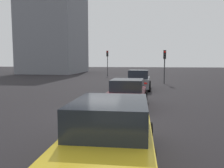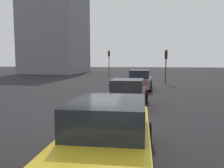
# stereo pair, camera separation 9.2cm
# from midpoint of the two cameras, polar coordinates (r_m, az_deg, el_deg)

# --- Properties ---
(ground_plane) EXTENTS (160.00, 160.00, 0.20)m
(ground_plane) POSITION_cam_midpoint_polar(r_m,az_deg,el_deg) (10.65, -5.20, -7.81)
(ground_plane) COLOR black
(car_grey_left_lead) EXTENTS (4.60, 2.07, 1.65)m
(car_grey_left_lead) POSITION_cam_midpoint_polar(r_m,az_deg,el_deg) (19.35, 6.49, 0.94)
(car_grey_left_lead) COLOR slate
(car_grey_left_lead) RESTS_ON ground_plane
(car_maroon_left_second) EXTENTS (4.15, 2.09, 1.45)m
(car_maroon_left_second) POSITION_cam_midpoint_polar(r_m,az_deg,el_deg) (12.08, 3.63, -2.29)
(car_maroon_left_second) COLOR #510F16
(car_maroon_left_second) RESTS_ON ground_plane
(car_yellow_left_third) EXTENTS (4.79, 2.09, 1.56)m
(car_yellow_left_third) POSITION_cam_midpoint_polar(r_m,az_deg,el_deg) (5.26, -0.70, -12.41)
(car_yellow_left_third) COLOR gold
(car_yellow_left_third) RESTS_ON ground_plane
(traffic_light_near_left) EXTENTS (0.32, 0.30, 4.01)m
(traffic_light_near_left) POSITION_cam_midpoint_polar(r_m,az_deg,el_deg) (36.56, -1.23, 6.51)
(traffic_light_near_left) COLOR #2D2D30
(traffic_light_near_left) RESTS_ON ground_plane
(traffic_light_near_right) EXTENTS (0.32, 0.29, 3.50)m
(traffic_light_near_right) POSITION_cam_midpoint_polar(r_m,az_deg,el_deg) (24.42, 12.83, 5.92)
(traffic_light_near_right) COLOR #2D2D30
(traffic_light_near_right) RESTS_ON ground_plane
(building_facade_left) EXTENTS (13.70, 10.23, 16.54)m
(building_facade_left) POSITION_cam_midpoint_polar(r_m,az_deg,el_deg) (48.77, -14.02, 12.49)
(building_facade_left) COLOR slate
(building_facade_left) RESTS_ON ground_plane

